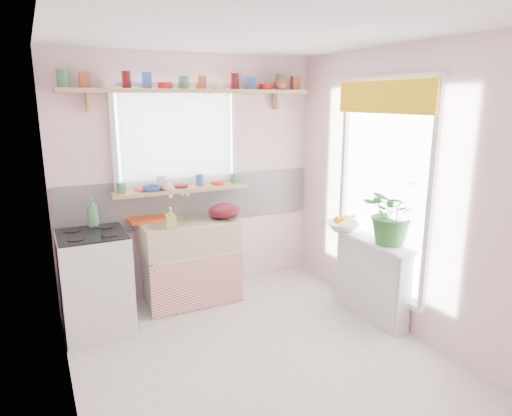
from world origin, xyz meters
name	(u,v)px	position (x,y,z in m)	size (l,w,h in m)	color
room	(280,170)	(0.66, 0.86, 1.37)	(3.20, 3.20, 3.20)	silver
sink_unit	(190,260)	(-0.15, 1.29, 0.43)	(0.95, 0.65, 1.11)	white
cooker	(96,282)	(-1.10, 1.05, 0.46)	(0.58, 0.58, 0.93)	white
radiator_ledge	(371,276)	(1.30, 0.20, 0.40)	(0.22, 0.95, 0.78)	white
windowsill	(181,190)	(-0.15, 1.48, 1.14)	(1.40, 0.22, 0.04)	tan
pine_shelf	(193,91)	(0.00, 1.47, 2.12)	(2.52, 0.24, 0.04)	tan
shelf_crockery	(192,83)	(0.00, 1.47, 2.20)	(2.47, 0.11, 0.12)	#3F7F4C
sill_crockery	(180,183)	(-0.17, 1.48, 1.22)	(1.35, 0.11, 0.12)	#3F7F4C
dish_tray	(146,219)	(-0.53, 1.50, 0.87)	(0.35, 0.27, 0.04)	#E24B14
colander	(224,211)	(0.22, 1.25, 0.93)	(0.33, 0.33, 0.15)	#5B0F1B
jade_plant	(391,212)	(1.33, 0.02, 1.07)	(0.53, 0.46, 0.59)	#2C6A2A
fruit_bowl	(343,226)	(1.21, 0.56, 0.81)	(0.32, 0.32, 0.08)	silver
herb_pot	(396,234)	(1.33, -0.05, 0.88)	(0.11, 0.08, 0.22)	#39692A
soap_bottle_sink	(171,218)	(-0.38, 1.10, 0.95)	(0.09, 0.10, 0.21)	#CCC75B
sill_cup	(166,185)	(-0.33, 1.42, 1.21)	(0.13, 0.13, 0.10)	silver
sill_bowl	(152,189)	(-0.47, 1.42, 1.19)	(0.18, 0.18, 0.05)	#3869B7
shelf_vase	(280,83)	(0.96, 1.41, 2.21)	(0.14, 0.14, 0.14)	brown
cooker_bottle	(92,212)	(-1.05, 1.27, 1.05)	(0.10, 0.10, 0.27)	#468D56
fruit	(343,220)	(1.22, 0.57, 0.88)	(0.20, 0.14, 0.10)	orange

